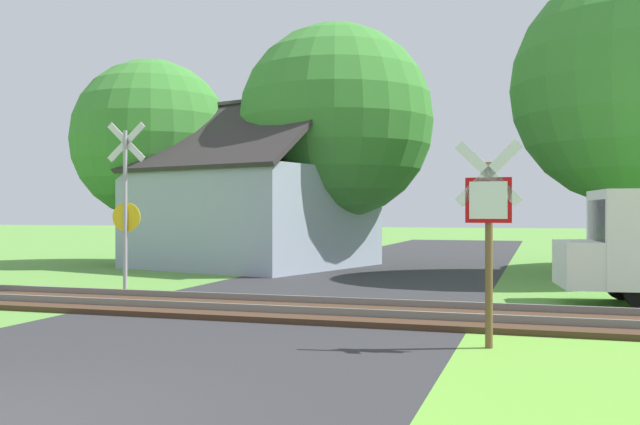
{
  "coord_description": "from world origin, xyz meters",
  "views": [
    {
      "loc": [
        4.55,
        -4.64,
        1.8
      ],
      "look_at": [
        0.5,
        8.41,
        1.8
      ],
      "focal_mm": 40.0,
      "sensor_mm": 36.0,
      "label": 1
    }
  ],
  "objects_px": {
    "tree_right": "(634,86)",
    "tree_left": "(151,140)",
    "crossing_sign_far": "(126,201)",
    "stop_sign_near": "(489,224)",
    "house": "(254,213)",
    "tree_center": "(336,122)"
  },
  "relations": [
    {
      "from": "stop_sign_near",
      "to": "tree_left",
      "type": "distance_m",
      "value": 17.92
    },
    {
      "from": "crossing_sign_far",
      "to": "tree_left",
      "type": "xyz_separation_m",
      "value": [
        -4.43,
        8.58,
        2.31
      ]
    },
    {
      "from": "stop_sign_near",
      "to": "tree_center",
      "type": "relative_size",
      "value": 0.34
    },
    {
      "from": "crossing_sign_far",
      "to": "tree_center",
      "type": "relative_size",
      "value": 0.47
    },
    {
      "from": "crossing_sign_far",
      "to": "tree_right",
      "type": "xyz_separation_m",
      "value": [
        11.15,
        7.65,
        3.22
      ]
    },
    {
      "from": "tree_center",
      "to": "tree_right",
      "type": "relative_size",
      "value": 0.94
    },
    {
      "from": "tree_center",
      "to": "tree_left",
      "type": "xyz_separation_m",
      "value": [
        -6.56,
        -0.76,
        -0.49
      ]
    },
    {
      "from": "house",
      "to": "tree_left",
      "type": "bearing_deg",
      "value": -166.16
    },
    {
      "from": "stop_sign_near",
      "to": "house",
      "type": "relative_size",
      "value": 0.33
    },
    {
      "from": "tree_right",
      "to": "tree_left",
      "type": "bearing_deg",
      "value": 176.59
    },
    {
      "from": "stop_sign_near",
      "to": "tree_right",
      "type": "distance_m",
      "value": 12.6
    },
    {
      "from": "tree_center",
      "to": "tree_left",
      "type": "bearing_deg",
      "value": -173.37
    },
    {
      "from": "house",
      "to": "tree_left",
      "type": "distance_m",
      "value": 4.72
    },
    {
      "from": "tree_right",
      "to": "stop_sign_near",
      "type": "bearing_deg",
      "value": -104.94
    },
    {
      "from": "crossing_sign_far",
      "to": "tree_center",
      "type": "bearing_deg",
      "value": 68.59
    },
    {
      "from": "house",
      "to": "tree_center",
      "type": "relative_size",
      "value": 1.02
    },
    {
      "from": "tree_left",
      "to": "tree_right",
      "type": "height_order",
      "value": "tree_right"
    },
    {
      "from": "tree_center",
      "to": "tree_right",
      "type": "bearing_deg",
      "value": -10.62
    },
    {
      "from": "crossing_sign_far",
      "to": "tree_left",
      "type": "distance_m",
      "value": 9.93
    },
    {
      "from": "crossing_sign_far",
      "to": "tree_right",
      "type": "relative_size",
      "value": 0.44
    },
    {
      "from": "house",
      "to": "tree_right",
      "type": "xyz_separation_m",
      "value": [
        11.62,
        -0.78,
        3.48
      ]
    },
    {
      "from": "crossing_sign_far",
      "to": "tree_right",
      "type": "distance_m",
      "value": 13.9
    }
  ]
}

